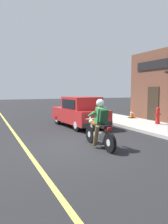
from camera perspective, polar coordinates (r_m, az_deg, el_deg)
ground_plane at (r=7.52m, az=-0.58°, el=-8.99°), size 80.00×80.00×0.00m
sidewalk_curb at (r=12.46m, az=13.69°, el=-2.93°), size 2.60×22.00×0.14m
lane_stripe at (r=9.89m, az=-17.52°, el=-5.65°), size 0.12×19.80×0.01m
motorcycle_with_rider at (r=7.29m, az=4.13°, el=-4.02°), size 0.56×2.02×1.62m
car_hatchback at (r=11.40m, az=-1.16°, el=-0.03°), size 1.87×3.88×1.57m
fire_hydrant at (r=12.07m, az=18.70°, el=-0.94°), size 0.36×0.24×0.88m
traffic_cone at (r=14.23m, az=12.36°, el=-0.36°), size 0.36×0.36×0.60m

